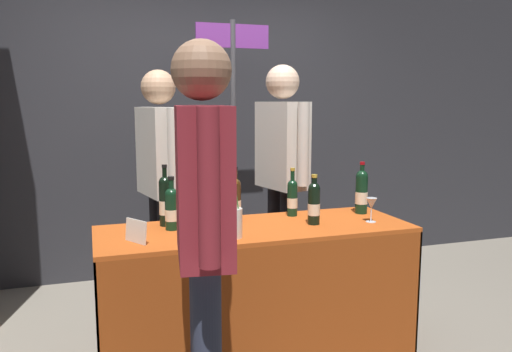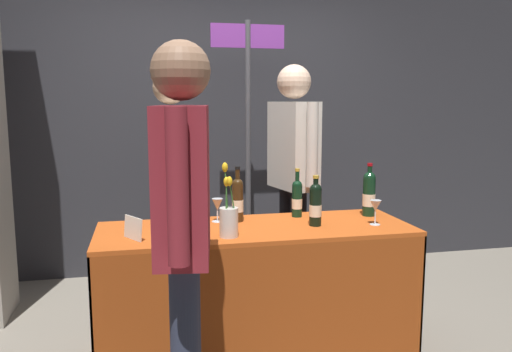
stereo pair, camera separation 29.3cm
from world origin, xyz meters
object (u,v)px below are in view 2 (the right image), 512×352
Objects in this scene: tasting_table at (256,268)px; vendor_presenter at (172,167)px; taster_foreground_right at (184,209)px; wine_glass_mid at (217,205)px; featured_wine_bottle at (369,193)px; booth_signpost at (248,124)px; flower_vase at (229,218)px; display_bottle_0 at (297,198)px; wine_glass_near_vendor at (376,207)px.

tasting_table is 1.05× the size of vendor_presenter.
wine_glass_mid is at bearing -8.33° from taster_foreground_right.
wine_glass_mid is at bearing 177.51° from featured_wine_bottle.
taster_foreground_right is at bearing -12.99° from vendor_presenter.
booth_signpost reaches higher than tasting_table.
booth_signpost is at bearing 119.91° from featured_wine_bottle.
featured_wine_bottle is 1.01m from flower_vase.
booth_signpost is at bearing 74.12° from flower_vase.
flower_vase is 0.65m from taster_foreground_right.
display_bottle_0 is 0.98m from vendor_presenter.
display_bottle_0 is at bearing 37.76° from flower_vase.
booth_signpost is at bearing 68.19° from wine_glass_mid.
display_bottle_0 is 0.18× the size of taster_foreground_right.
flower_vase reaches higher than wine_glass_mid.
tasting_table is 5.38× the size of featured_wine_bottle.
featured_wine_bottle is 1.52m from taster_foreground_right.
booth_signpost reaches higher than display_bottle_0.
vendor_presenter is (-1.14, 0.93, 0.15)m from wine_glass_near_vendor.
wine_glass_near_vendor is 1.04× the size of wine_glass_mid.
tasting_table is at bearing -99.25° from booth_signpost.
flower_vase is (-0.89, -0.08, -0.01)m from wine_glass_near_vendor.
vendor_presenter is (-0.24, 1.01, 0.16)m from flower_vase.
wine_glass_near_vendor is 0.90m from flower_vase.
featured_wine_bottle is 1.10× the size of display_bottle_0.
tasting_table is 1.04× the size of taster_foreground_right.
display_bottle_0 is 2.15× the size of wine_glass_mid.
display_bottle_0 is 0.64m from flower_vase.
taster_foreground_right is 0.82× the size of booth_signpost.
featured_wine_bottle is 0.84× the size of flower_vase.
display_bottle_0 is at bearing 38.75° from vendor_presenter.
tasting_table is 0.53m from display_bottle_0.
tasting_table is at bearing 171.49° from wine_glass_near_vendor.
vendor_presenter is 0.81× the size of booth_signpost.
vendor_presenter is at bearing 103.66° from flower_vase.
featured_wine_bottle is 0.20× the size of vendor_presenter.
taster_foreground_right is (-0.78, -0.95, 0.16)m from display_bottle_0.
display_bottle_0 is 0.50m from wine_glass_near_vendor.
flower_vase is at bearing -174.83° from wine_glass_near_vendor.
wine_glass_mid is 0.36m from flower_vase.
taster_foreground_right reaches higher than tasting_table.
vendor_presenter is (-1.20, 0.69, 0.11)m from featured_wine_bottle.
wine_glass_mid reaches higher than tasting_table.
featured_wine_bottle is 0.16× the size of booth_signpost.
taster_foreground_right reaches higher than wine_glass_near_vendor.
tasting_table is 1.03m from taster_foreground_right.
vendor_presenter is (-0.75, 0.62, 0.14)m from display_bottle_0.
tasting_table is 0.87m from featured_wine_bottle.
taster_foreground_right is at bearing -106.40° from wine_glass_mid.
wine_glass_near_vendor is 0.07× the size of booth_signpost.
wine_glass_near_vendor is 1.42m from booth_signpost.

